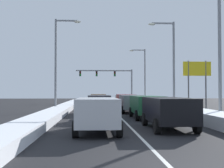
# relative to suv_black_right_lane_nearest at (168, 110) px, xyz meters

# --- Properties ---
(ground_plane) EXTENTS (121.48, 121.48, 0.00)m
(ground_plane) POSITION_rel_suv_black_right_lane_nearest_xyz_m (-1.88, 10.78, -1.02)
(ground_plane) COLOR black
(lane_stripe_between_right_lane_and_center_lane) EXTENTS (0.14, 51.40, 0.01)m
(lane_stripe_between_right_lane_and_center_lane) POSITION_rel_suv_black_right_lane_nearest_xyz_m (-1.88, 15.45, -1.01)
(lane_stripe_between_right_lane_and_center_lane) COLOR silver
(lane_stripe_between_right_lane_and_center_lane) RESTS_ON ground
(snow_bank_right_shoulder) EXTENTS (2.11, 51.40, 0.72)m
(snow_bank_right_shoulder) POSITION_rel_suv_black_right_lane_nearest_xyz_m (3.42, 15.45, -0.66)
(snow_bank_right_shoulder) COLOR white
(snow_bank_right_shoulder) RESTS_ON ground
(snow_bank_left_shoulder) EXTENTS (1.78, 51.40, 0.52)m
(snow_bank_left_shoulder) POSITION_rel_suv_black_right_lane_nearest_xyz_m (-7.18, 15.45, -0.76)
(snow_bank_left_shoulder) COLOR white
(snow_bank_left_shoulder) RESTS_ON ground
(suv_black_right_lane_nearest) EXTENTS (2.16, 4.90, 1.67)m
(suv_black_right_lane_nearest) POSITION_rel_suv_black_right_lane_nearest_xyz_m (0.00, 0.00, 0.00)
(suv_black_right_lane_nearest) COLOR black
(suv_black_right_lane_nearest) RESTS_ON ground
(suv_green_right_lane_second) EXTENTS (2.16, 4.90, 1.67)m
(suv_green_right_lane_second) POSITION_rel_suv_black_right_lane_nearest_xyz_m (-0.03, 6.17, 0.00)
(suv_green_right_lane_second) COLOR #1E5633
(suv_green_right_lane_second) RESTS_ON ground
(suv_gray_right_lane_third) EXTENTS (2.16, 4.90, 1.67)m
(suv_gray_right_lane_third) POSITION_rel_suv_black_right_lane_nearest_xyz_m (-0.42, 12.22, 0.00)
(suv_gray_right_lane_third) COLOR slate
(suv_gray_right_lane_third) RESTS_ON ground
(suv_maroon_right_lane_fourth) EXTENTS (2.16, 4.90, 1.67)m
(suv_maroon_right_lane_fourth) POSITION_rel_suv_black_right_lane_nearest_xyz_m (-0.23, 19.06, 0.00)
(suv_maroon_right_lane_fourth) COLOR maroon
(suv_maroon_right_lane_fourth) RESTS_ON ground
(sedan_white_right_lane_fifth) EXTENTS (2.00, 4.50, 1.51)m
(sedan_white_right_lane_fifth) POSITION_rel_suv_black_right_lane_nearest_xyz_m (-0.21, 24.75, -0.25)
(sedan_white_right_lane_fifth) COLOR silver
(sedan_white_right_lane_fifth) RESTS_ON ground
(suv_silver_center_lane_nearest) EXTENTS (2.16, 4.90, 1.67)m
(suv_silver_center_lane_nearest) POSITION_rel_suv_black_right_lane_nearest_xyz_m (-3.75, -0.86, 0.00)
(suv_silver_center_lane_nearest) COLOR #B7BABF
(suv_silver_center_lane_nearest) RESTS_ON ground
(sedan_navy_center_lane_second) EXTENTS (2.00, 4.50, 1.51)m
(sedan_navy_center_lane_second) POSITION_rel_suv_black_right_lane_nearest_xyz_m (-3.52, 5.00, -0.25)
(sedan_navy_center_lane_second) COLOR navy
(sedan_navy_center_lane_second) RESTS_ON ground
(suv_charcoal_center_lane_third) EXTENTS (2.16, 4.90, 1.67)m
(suv_charcoal_center_lane_third) POSITION_rel_suv_black_right_lane_nearest_xyz_m (-3.50, 11.39, 0.00)
(suv_charcoal_center_lane_third) COLOR #38383D
(suv_charcoal_center_lane_third) RESTS_ON ground
(sedan_red_center_lane_fourth) EXTENTS (2.00, 4.50, 1.51)m
(sedan_red_center_lane_fourth) POSITION_rel_suv_black_right_lane_nearest_xyz_m (-3.40, 18.19, -0.25)
(sedan_red_center_lane_fourth) COLOR maroon
(sedan_red_center_lane_fourth) RESTS_ON ground
(suv_tan_center_lane_fifth) EXTENTS (2.16, 4.90, 1.67)m
(suv_tan_center_lane_fifth) POSITION_rel_suv_black_right_lane_nearest_xyz_m (-3.45, 24.54, 0.00)
(suv_tan_center_lane_fifth) COLOR #937F60
(suv_tan_center_lane_fifth) RESTS_ON ground
(traffic_light_gantry) EXTENTS (10.60, 0.47, 6.20)m
(traffic_light_gantry) POSITION_rel_suv_black_right_lane_nearest_xyz_m (-0.70, 38.80, 3.71)
(traffic_light_gantry) COLOR slate
(traffic_light_gantry) RESTS_ON ground
(street_lamp_right_near) EXTENTS (2.66, 0.36, 8.82)m
(street_lamp_right_near) POSITION_rel_suv_black_right_lane_nearest_xyz_m (4.17, 3.77, 4.21)
(street_lamp_right_near) COLOR gray
(street_lamp_right_near) RESTS_ON ground
(street_lamp_right_mid) EXTENTS (2.66, 0.36, 8.97)m
(street_lamp_right_mid) POSITION_rel_suv_black_right_lane_nearest_xyz_m (3.62, 13.11, 4.29)
(street_lamp_right_mid) COLOR gray
(street_lamp_right_mid) RESTS_ON ground
(street_lamp_right_far) EXTENTS (2.66, 0.36, 9.01)m
(street_lamp_right_far) POSITION_rel_suv_black_right_lane_nearest_xyz_m (3.97, 31.80, 4.31)
(street_lamp_right_far) COLOR gray
(street_lamp_right_far) RESTS_ON ground
(street_lamp_left_mid) EXTENTS (2.66, 0.36, 9.43)m
(street_lamp_left_mid) POSITION_rel_suv_black_right_lane_nearest_xyz_m (-7.56, 14.51, 4.54)
(street_lamp_left_mid) COLOR gray
(street_lamp_left_mid) RESTS_ON ground
(roadside_sign_right) EXTENTS (3.20, 0.16, 5.50)m
(roadside_sign_right) POSITION_rel_suv_black_right_lane_nearest_xyz_m (7.64, 16.80, 3.00)
(roadside_sign_right) COLOR #59595B
(roadside_sign_right) RESTS_ON ground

